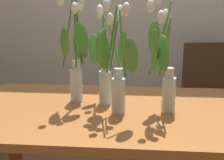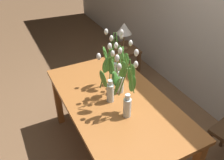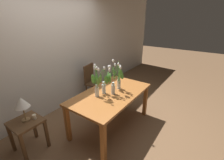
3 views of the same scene
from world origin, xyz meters
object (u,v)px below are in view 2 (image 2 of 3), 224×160
object	(u,v)px
tulip_vase_1	(109,82)
tulip_vase_3	(115,63)
pillar_candle	(122,50)
tulip_vase_2	(126,92)
dining_table	(116,107)
tulip_vase_0	(121,75)
side_table	(121,55)
table_lamp	(124,29)

from	to	relation	value
tulip_vase_1	tulip_vase_3	xyz separation A→B (m)	(-0.23, 0.18, 0.03)
tulip_vase_1	tulip_vase_3	world-z (taller)	tulip_vase_3
pillar_candle	tulip_vase_1	bearing A→B (deg)	-34.32
tulip_vase_2	pillar_candle	bearing A→B (deg)	152.02
dining_table	pillar_candle	xyz separation A→B (m)	(-1.12, 0.69, -0.06)
tulip_vase_0	tulip_vase_3	xyz separation A→B (m)	(-0.16, 0.03, 0.04)
pillar_candle	tulip_vase_3	bearing A→B (deg)	-33.13
tulip_vase_2	pillar_candle	size ratio (longest dim) A/B	7.83
tulip_vase_1	side_table	size ratio (longest dim) A/B	1.01
tulip_vase_0	tulip_vase_2	distance (m)	0.32
pillar_candle	dining_table	bearing A→B (deg)	-31.60
tulip_vase_2	tulip_vase_1	bearing A→B (deg)	-169.04
tulip_vase_1	pillar_candle	world-z (taller)	tulip_vase_1
tulip_vase_2	tulip_vase_3	bearing A→B (deg)	163.21
dining_table	side_table	world-z (taller)	dining_table
tulip_vase_0	table_lamp	distance (m)	1.32
tulip_vase_0	side_table	world-z (taller)	tulip_vase_0
tulip_vase_1	pillar_candle	bearing A→B (deg)	145.68
dining_table	tulip_vase_0	xyz separation A→B (m)	(-0.09, 0.09, 0.29)
tulip_vase_2	pillar_candle	world-z (taller)	tulip_vase_2
tulip_vase_3	tulip_vase_0	bearing A→B (deg)	-9.32
dining_table	pillar_candle	bearing A→B (deg)	148.40
dining_table	tulip_vase_2	world-z (taller)	tulip_vase_2
dining_table	tulip_vase_2	xyz separation A→B (m)	(0.21, -0.02, 0.32)
tulip_vase_0	dining_table	bearing A→B (deg)	-47.28
tulip_vase_2	tulip_vase_3	world-z (taller)	tulip_vase_2
tulip_vase_0	pillar_candle	bearing A→B (deg)	150.07
table_lamp	pillar_candle	distance (m)	0.30
tulip_vase_0	pillar_candle	xyz separation A→B (m)	(-1.03, 0.59, -0.35)
dining_table	pillar_candle	size ratio (longest dim) A/B	21.33
pillar_candle	tulip_vase_2	bearing A→B (deg)	-27.98
tulip_vase_1	table_lamp	xyz separation A→B (m)	(-1.20, 0.83, -0.09)
side_table	table_lamp	world-z (taller)	table_lamp
tulip_vase_1	tulip_vase_2	size ratio (longest dim) A/B	0.95
tulip_vase_1	tulip_vase_2	bearing A→B (deg)	10.96
dining_table	tulip_vase_3	size ratio (longest dim) A/B	2.74
pillar_candle	tulip_vase_0	bearing A→B (deg)	-29.93
tulip_vase_2	tulip_vase_0	bearing A→B (deg)	159.35
tulip_vase_3	tulip_vase_2	bearing A→B (deg)	-16.79
dining_table	table_lamp	xyz separation A→B (m)	(-1.21, 0.77, 0.21)
tulip_vase_0	tulip_vase_3	distance (m)	0.17
tulip_vase_3	pillar_candle	bearing A→B (deg)	146.87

